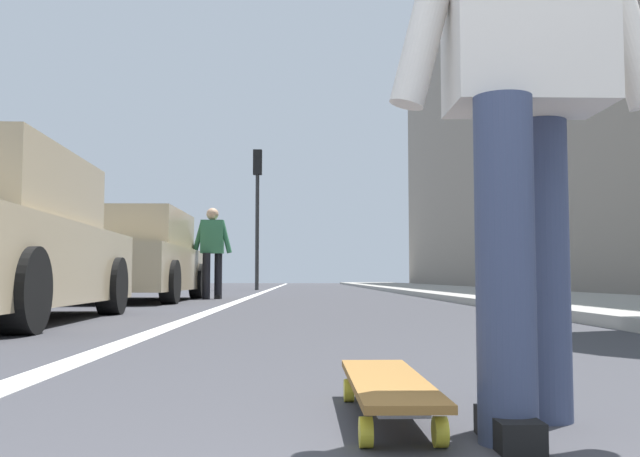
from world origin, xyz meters
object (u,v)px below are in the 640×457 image
at_px(skateboard, 387,386).
at_px(traffic_light, 257,193).
at_px(skater_person, 525,65).
at_px(parked_car_mid, 134,258).
at_px(pedestrian_distant, 212,247).

bearing_deg(skateboard, traffic_light, 4.68).
xyz_separation_m(skateboard, traffic_light, (20.49, 1.68, 2.99)).
height_order(skater_person, parked_car_mid, skater_person).
distance_m(skateboard, skater_person, 0.92).
height_order(skateboard, skater_person, skater_person).
bearing_deg(skater_person, pedestrian_distant, 11.32).
distance_m(skateboard, parked_car_mid, 10.31).
bearing_deg(pedestrian_distant, skater_person, -168.68).
bearing_deg(parked_car_mid, traffic_light, -7.23).
distance_m(skateboard, traffic_light, 20.77).
distance_m(traffic_light, pedestrian_distant, 9.79).
xyz_separation_m(skater_person, traffic_light, (20.64, 2.02, 2.14)).
relative_size(parked_car_mid, traffic_light, 0.99).
height_order(skateboard, pedestrian_distant, pedestrian_distant).
bearing_deg(pedestrian_distant, traffic_light, -1.17).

